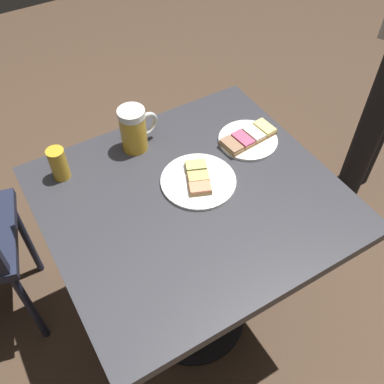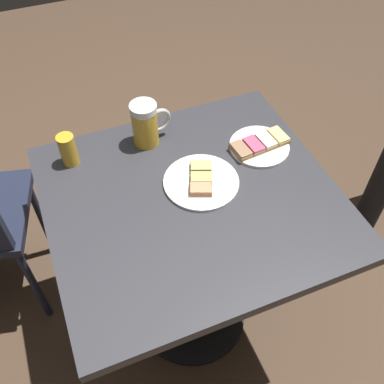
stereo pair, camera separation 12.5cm
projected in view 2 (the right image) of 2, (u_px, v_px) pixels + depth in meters
name	position (u px, v px, depth m)	size (l,w,h in m)	color
ground_plane	(192.00, 313.00, 1.85)	(6.00, 6.00, 0.00)	#4C3828
cafe_table	(192.00, 228.00, 1.39)	(0.76, 0.83, 0.76)	black
plate_near	(201.00, 181.00, 1.30)	(0.23, 0.23, 0.03)	white
plate_far	(259.00, 145.00, 1.40)	(0.19, 0.19, 0.03)	white
beer_mug	(146.00, 124.00, 1.37)	(0.08, 0.14, 0.15)	gold
beer_glass_small	(68.00, 150.00, 1.32)	(0.05, 0.05, 0.10)	gold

